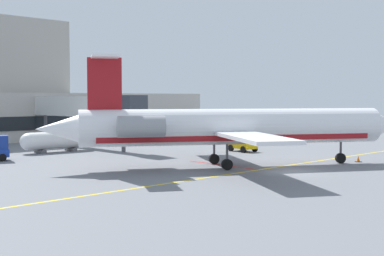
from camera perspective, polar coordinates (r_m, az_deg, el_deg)
name	(u,v)px	position (r m, az deg, el deg)	size (l,w,h in m)	color
ground	(292,172)	(42.39, 10.82, -4.74)	(120.00, 120.00, 0.11)	slate
terminal_building	(6,95)	(77.40, -19.57, 3.43)	(57.71, 11.89, 16.98)	#B7B2A8
jet_bridge_west	(87,107)	(62.62, -11.38, 2.24)	(2.40, 21.33, 6.11)	silver
regional_jet	(229,127)	(44.37, 4.09, 0.10)	(28.93, 21.36, 9.14)	white
baggage_tug	(241,143)	(57.37, 5.38, -1.63)	(2.28, 3.11, 2.02)	#E5B20C
fuel_tank	(56,140)	(58.24, -14.58, -1.31)	(7.87, 2.22, 2.20)	white
safety_cone_alpha	(249,146)	(61.28, 6.25, -1.94)	(0.47, 0.47, 0.55)	orange
safety_cone_bravo	(358,159)	(50.12, 17.62, -3.25)	(0.47, 0.47, 0.55)	orange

